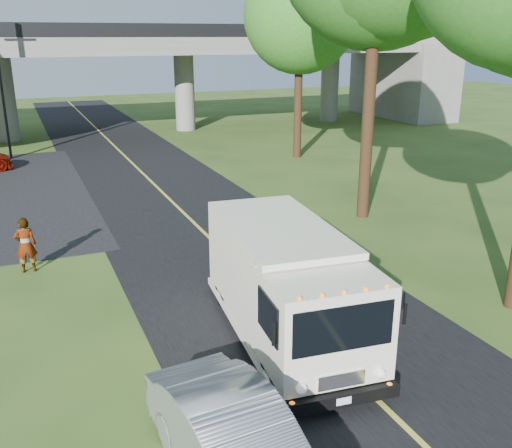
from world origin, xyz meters
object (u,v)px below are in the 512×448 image
silver_sedan (237,445)px  pedestrian (26,245)px  step_van (286,282)px  tree_right_far (305,1)px  traffic_signal (3,101)px

silver_sedan → pedestrian: bearing=98.2°
step_van → silver_sedan: size_ratio=1.48×
step_van → pedestrian: bearing=134.9°
step_van → silver_sedan: step_van is taller
tree_right_far → pedestrian: (-15.01, -11.55, -7.47)m
pedestrian → traffic_signal: bearing=-88.7°
tree_right_far → step_van: tree_right_far is taller
silver_sedan → pedestrian: 10.51m
silver_sedan → step_van: bearing=48.8°
step_van → traffic_signal: bearing=108.4°
step_van → silver_sedan: 4.64m
traffic_signal → tree_right_far: tree_right_far is taller
tree_right_far → step_van: 21.59m
tree_right_far → step_van: bearing=-118.5°
tree_right_far → pedestrian: 20.36m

